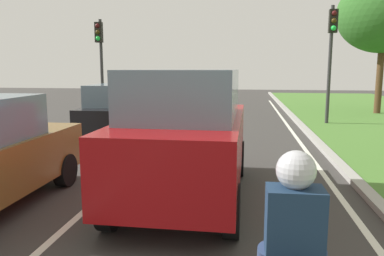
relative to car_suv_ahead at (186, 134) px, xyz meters
The scene contains 10 objects.
ground_plane 5.44m from the car_suv_ahead, 99.24° to the left, with size 60.00×60.00×0.00m, color #383533.
lane_line_center 5.60m from the car_suv_ahead, 106.49° to the left, with size 0.12×32.00×0.01m, color silver.
lane_line_right_edge 6.04m from the car_suv_ahead, 62.38° to the left, with size 0.12×32.00×0.01m, color silver.
curb_right 6.27m from the car_suv_ahead, 58.26° to the left, with size 0.24×48.00×0.12m, color #9E9B93.
car_suv_ahead is the anchor object (origin of this frame).
car_hatchback_far 6.42m from the car_suv_ahead, 119.61° to the left, with size 1.74×3.71×1.78m.
rider_person 4.05m from the car_suv_ahead, 70.33° to the right, with size 0.50×0.40×1.16m.
traffic_light_near_right 10.75m from the car_suv_ahead, 65.50° to the left, with size 0.32×0.50×4.76m.
traffic_light_overhead_left 12.11m from the car_suv_ahead, 118.09° to the left, with size 0.32×0.50×4.51m.
tree_roadside_far 16.10m from the car_suv_ahead, 60.89° to the left, with size 4.44×4.44×6.80m.
Camera 1 is at (1.85, 2.28, 2.31)m, focal length 35.56 mm.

